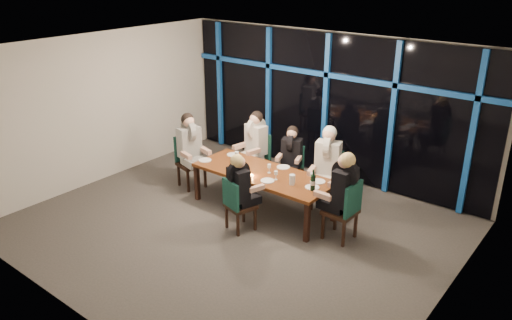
% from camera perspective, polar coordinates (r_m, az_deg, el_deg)
% --- Properties ---
extents(room, '(7.04, 7.00, 3.02)m').
position_cam_1_polar(room, '(7.92, -2.70, 5.26)').
color(room, '#504B47').
rests_on(room, ground).
extents(window_wall, '(6.86, 0.43, 2.94)m').
position_cam_1_polar(window_wall, '(10.35, 8.13, 6.38)').
color(window_wall, black).
rests_on(window_wall, ground).
extents(dining_table, '(2.60, 1.00, 0.75)m').
position_cam_1_polar(dining_table, '(8.97, 0.79, -1.80)').
color(dining_table, brown).
rests_on(dining_table, ground).
extents(chair_far_left, '(0.56, 0.56, 1.03)m').
position_cam_1_polar(chair_far_left, '(10.18, 0.21, 0.57)').
color(chair_far_left, black).
rests_on(chair_far_left, ground).
extents(chair_far_mid, '(0.55, 0.55, 0.93)m').
position_cam_1_polar(chair_far_mid, '(9.82, 4.13, -0.72)').
color(chair_far_mid, black).
rests_on(chair_far_mid, ground).
extents(chair_far_right, '(0.61, 0.61, 1.07)m').
position_cam_1_polar(chair_far_right, '(9.27, 8.19, -1.79)').
color(chair_far_right, black).
rests_on(chair_far_right, ground).
extents(chair_end_left, '(0.60, 0.60, 1.05)m').
position_cam_1_polar(chair_end_left, '(10.09, -7.68, 0.20)').
color(chair_end_left, black).
rests_on(chair_end_left, ground).
extents(chair_end_right, '(0.50, 0.50, 1.05)m').
position_cam_1_polar(chair_end_right, '(8.18, 10.22, -5.43)').
color(chair_end_right, black).
rests_on(chair_end_right, ground).
extents(chair_near_mid, '(0.54, 0.54, 0.94)m').
position_cam_1_polar(chair_near_mid, '(8.36, -2.25, -4.88)').
color(chair_near_mid, black).
rests_on(chair_near_mid, ground).
extents(diner_far_left, '(0.56, 0.68, 1.01)m').
position_cam_1_polar(diner_far_left, '(9.98, -0.16, 2.62)').
color(diner_far_left, beige).
rests_on(diner_far_left, ground).
extents(diner_far_mid, '(0.56, 0.63, 0.90)m').
position_cam_1_polar(diner_far_mid, '(9.61, 4.07, 1.13)').
color(diner_far_mid, black).
rests_on(diner_far_mid, ground).
extents(diner_far_right, '(0.62, 0.72, 1.04)m').
position_cam_1_polar(diner_far_right, '(9.03, 8.19, 0.44)').
color(diner_far_right, beige).
rests_on(diner_far_right, ground).
extents(diner_end_left, '(0.71, 0.61, 1.02)m').
position_cam_1_polar(diner_end_left, '(9.87, -7.56, 2.27)').
color(diner_end_left, black).
rests_on(diner_end_left, ground).
extents(diner_end_right, '(0.65, 0.52, 1.02)m').
position_cam_1_polar(diner_end_right, '(8.04, 9.87, -2.64)').
color(diner_end_right, black).
rests_on(diner_end_right, ground).
extents(diner_near_mid, '(0.55, 0.64, 0.92)m').
position_cam_1_polar(diner_near_mid, '(8.23, -1.83, -2.42)').
color(diner_near_mid, black).
rests_on(diner_near_mid, ground).
extents(plate_far_left, '(0.24, 0.24, 0.01)m').
position_cam_1_polar(plate_far_left, '(9.72, -2.65, 0.61)').
color(plate_far_left, white).
rests_on(plate_far_left, dining_table).
extents(plate_far_mid, '(0.24, 0.24, 0.01)m').
position_cam_1_polar(plate_far_mid, '(9.15, 3.13, -0.81)').
color(plate_far_mid, white).
rests_on(plate_far_mid, dining_table).
extents(plate_far_right, '(0.24, 0.24, 0.01)m').
position_cam_1_polar(plate_far_right, '(8.62, 7.14, -2.44)').
color(plate_far_right, white).
rests_on(plate_far_right, dining_table).
extents(plate_end_left, '(0.24, 0.24, 0.01)m').
position_cam_1_polar(plate_end_left, '(9.50, -5.84, -0.02)').
color(plate_end_left, white).
rests_on(plate_end_left, dining_table).
extents(plate_end_right, '(0.24, 0.24, 0.01)m').
position_cam_1_polar(plate_end_right, '(8.40, 6.45, -3.11)').
color(plate_end_right, white).
rests_on(plate_end_right, dining_table).
extents(plate_near_mid, '(0.24, 0.24, 0.01)m').
position_cam_1_polar(plate_near_mid, '(8.59, 1.32, -2.38)').
color(plate_near_mid, white).
rests_on(plate_near_mid, dining_table).
extents(wine_bottle, '(0.08, 0.08, 0.37)m').
position_cam_1_polar(wine_bottle, '(8.25, 6.52, -2.55)').
color(wine_bottle, black).
rests_on(wine_bottle, dining_table).
extents(water_pitcher, '(0.11, 0.10, 0.18)m').
position_cam_1_polar(water_pitcher, '(8.45, 4.15, -2.25)').
color(water_pitcher, silver).
rests_on(water_pitcher, dining_table).
extents(tea_light, '(0.05, 0.05, 0.03)m').
position_cam_1_polar(tea_light, '(8.76, -0.46, -1.79)').
color(tea_light, '#F19C48').
rests_on(tea_light, dining_table).
extents(wine_glass_a, '(0.07, 0.07, 0.19)m').
position_cam_1_polar(wine_glass_a, '(8.91, -1.45, -0.54)').
color(wine_glass_a, silver).
rests_on(wine_glass_a, dining_table).
extents(wine_glass_b, '(0.06, 0.06, 0.17)m').
position_cam_1_polar(wine_glass_b, '(8.87, 1.52, -0.75)').
color(wine_glass_b, silver).
rests_on(wine_glass_b, dining_table).
extents(wine_glass_c, '(0.06, 0.06, 0.16)m').
position_cam_1_polar(wine_glass_c, '(8.60, 2.29, -1.54)').
color(wine_glass_c, silver).
rests_on(wine_glass_c, dining_table).
extents(wine_glass_d, '(0.07, 0.07, 0.19)m').
position_cam_1_polar(wine_glass_d, '(9.37, -2.22, 0.65)').
color(wine_glass_d, silver).
rests_on(wine_glass_d, dining_table).
extents(wine_glass_e, '(0.06, 0.06, 0.16)m').
position_cam_1_polar(wine_glass_e, '(8.58, 6.39, -1.75)').
color(wine_glass_e, silver).
rests_on(wine_glass_e, dining_table).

